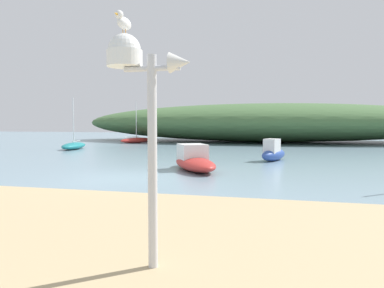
# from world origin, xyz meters

# --- Properties ---
(ground_plane) EXTENTS (120.00, 120.00, 0.00)m
(ground_plane) POSITION_xyz_m (0.00, 0.00, 0.00)
(ground_plane) COLOR #7A99A8
(distant_hill) EXTENTS (41.73, 15.00, 4.22)m
(distant_hill) POSITION_xyz_m (4.21, 27.53, 2.11)
(distant_hill) COLOR #476B3D
(distant_hill) RESTS_ON ground
(mast_structure) EXTENTS (1.09, 0.45, 2.99)m
(mast_structure) POSITION_xyz_m (3.61, -7.96, 2.62)
(mast_structure) COLOR silver
(mast_structure) RESTS_ON beach_sand
(seagull_on_radar) EXTENTS (0.16, 0.37, 0.26)m
(seagull_on_radar) POSITION_xyz_m (3.44, -7.98, 3.33)
(seagull_on_radar) COLOR orange
(seagull_on_radar) RESTS_ON mast_structure
(motorboat_outer_mooring) EXTENTS (1.71, 2.71, 1.21)m
(motorboat_outer_mooring) POSITION_xyz_m (5.28, 7.26, 0.45)
(motorboat_outer_mooring) COLOR #2D4C9E
(motorboat_outer_mooring) RESTS_ON ground
(sailboat_far_left) EXTENTS (2.07, 4.08, 4.05)m
(sailboat_far_left) POSITION_xyz_m (-10.07, 12.32, 0.28)
(sailboat_far_left) COLOR teal
(sailboat_far_left) RESTS_ON ground
(motorboat_inner_mooring) EXTENTS (3.12, 4.09, 1.12)m
(motorboat_inner_mooring) POSITION_xyz_m (1.91, 2.64, 0.41)
(motorboat_inner_mooring) COLOR #B72D28
(motorboat_inner_mooring) RESTS_ON ground
(sailboat_centre_water) EXTENTS (2.87, 4.21, 4.30)m
(sailboat_centre_water) POSITION_xyz_m (-8.57, 21.49, 0.30)
(sailboat_centre_water) COLOR #B72D28
(sailboat_centre_water) RESTS_ON ground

